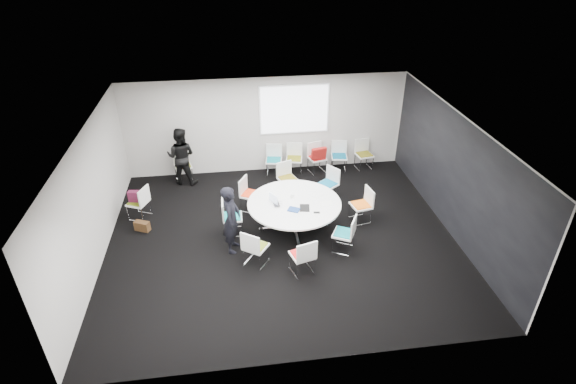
{
  "coord_description": "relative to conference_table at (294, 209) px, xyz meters",
  "views": [
    {
      "loc": [
        -1.01,
        -8.46,
        6.34
      ],
      "look_at": [
        0.2,
        0.4,
        1.0
      ],
      "focal_mm": 28.0,
      "sensor_mm": 36.0,
      "label": 1
    }
  ],
  "objects": [
    {
      "name": "papers_front",
      "position": [
        0.73,
        -0.14,
        0.19
      ],
      "size": [
        0.31,
        0.23,
        0.0
      ],
      "primitive_type": "cube",
      "rotation": [
        0.0,
        0.0,
        0.05
      ],
      "color": "white",
      "rests_on": "conference_table"
    },
    {
      "name": "chair_ring_c",
      "position": [
        0.06,
        1.67,
        -0.26
      ],
      "size": [
        0.59,
        0.58,
        0.88
      ],
      "rotation": [
        0.0,
        0.0,
        3.51
      ],
      "color": "silver",
      "rests_on": "ground"
    },
    {
      "name": "person_back",
      "position": [
        -2.78,
        2.65,
        0.29
      ],
      "size": [
        0.93,
        0.8,
        1.65
      ],
      "primitive_type": "imported",
      "rotation": [
        0.0,
        0.0,
        2.9
      ],
      "color": "black",
      "rests_on": "ground"
    },
    {
      "name": "room_shell",
      "position": [
        -0.25,
        -0.35,
        0.86
      ],
      "size": [
        8.08,
        7.08,
        2.88
      ],
      "color": "black",
      "rests_on": "ground"
    },
    {
      "name": "chair_back_b",
      "position": [
        0.42,
        2.82,
        -0.26
      ],
      "size": [
        0.53,
        0.52,
        0.88
      ],
      "rotation": [
        0.0,
        0.0,
        2.96
      ],
      "color": "silver",
      "rests_on": "ground"
    },
    {
      "name": "laptop",
      "position": [
        -0.38,
        0.01,
        0.2
      ],
      "size": [
        0.24,
        0.35,
        0.03
      ],
      "primitive_type": "imported",
      "rotation": [
        0.0,
        0.0,
        1.67
      ],
      "color": "#333338",
      "rests_on": "conference_table"
    },
    {
      "name": "chair_spare_left",
      "position": [
        -3.74,
        0.97,
        -0.26
      ],
      "size": [
        0.59,
        0.6,
        0.88
      ],
      "rotation": [
        0.0,
        0.0,
        1.16
      ],
      "color": "silver",
      "rests_on": "ground"
    },
    {
      "name": "notebook_black",
      "position": [
        0.2,
        -0.27,
        0.2
      ],
      "size": [
        0.26,
        0.33,
        0.02
      ],
      "primitive_type": "cube",
      "rotation": [
        0.0,
        0.0,
        -0.16
      ],
      "color": "black",
      "rests_on": "conference_table"
    },
    {
      "name": "chair_ring_e",
      "position": [
        -1.48,
        0.02,
        -0.26
      ],
      "size": [
        0.45,
        0.46,
        0.88
      ],
      "rotation": [
        0.0,
        0.0,
        4.71
      ],
      "color": "silver",
      "rests_on": "ground"
    },
    {
      "name": "chair_person_back",
      "position": [
        -2.78,
        2.82,
        -0.26
      ],
      "size": [
        0.56,
        0.55,
        0.88
      ],
      "rotation": [
        0.0,
        0.0,
        3.4
      ],
      "color": "silver",
      "rests_on": "ground"
    },
    {
      "name": "chair_ring_a",
      "position": [
        1.68,
        0.1,
        -0.26
      ],
      "size": [
        0.53,
        0.53,
        0.88
      ],
      "rotation": [
        0.0,
        0.0,
        1.76
      ],
      "color": "silver",
      "rests_on": "ground"
    },
    {
      "name": "chair_ring_h",
      "position": [
        0.98,
        -0.98,
        -0.26
      ],
      "size": [
        0.61,
        0.62,
        0.88
      ],
      "rotation": [
        0.0,
        0.0,
        7.37
      ],
      "color": "silver",
      "rests_on": "ground"
    },
    {
      "name": "red_jacket",
      "position": [
        1.1,
        2.57,
        0.16
      ],
      "size": [
        0.46,
        0.25,
        0.36
      ],
      "primitive_type": "cube",
      "rotation": [
        0.17,
        0.0,
        0.22
      ],
      "color": "#9E1613",
      "rests_on": "chair_back_c"
    },
    {
      "name": "cup",
      "position": [
        -0.02,
        0.23,
        0.24
      ],
      "size": [
        0.08,
        0.08,
        0.09
      ],
      "primitive_type": "cylinder",
      "color": "white",
      "rests_on": "conference_table"
    },
    {
      "name": "chair_back_e",
      "position": [
        2.53,
        2.82,
        -0.26
      ],
      "size": [
        0.53,
        0.52,
        0.88
      ],
      "rotation": [
        0.0,
        0.0,
        3.32
      ],
      "color": "silver",
      "rests_on": "ground"
    },
    {
      "name": "maroon_bag",
      "position": [
        -3.76,
        0.98,
        0.08
      ],
      "size": [
        0.42,
        0.21,
        0.28
      ],
      "primitive_type": "cube",
      "rotation": [
        0.0,
        0.0,
        -0.17
      ],
      "color": "#571732",
      "rests_on": "chair_spare_left"
    },
    {
      "name": "brown_bag",
      "position": [
        -3.63,
        0.41,
        -0.42
      ],
      "size": [
        0.39,
        0.3,
        0.24
      ],
      "primitive_type": "cube",
      "rotation": [
        0.0,
        0.0,
        -0.43
      ],
      "color": "#412914",
      "rests_on": "ground"
    },
    {
      "name": "phone",
      "position": [
        0.44,
        -0.49,
        0.2
      ],
      "size": [
        0.15,
        0.09,
        0.01
      ],
      "primitive_type": "cube",
      "rotation": [
        0.0,
        0.0,
        -0.16
      ],
      "color": "black",
      "rests_on": "conference_table"
    },
    {
      "name": "person_main",
      "position": [
        -1.48,
        -0.61,
        0.27
      ],
      "size": [
        0.51,
        0.66,
        1.61
      ],
      "primitive_type": "imported",
      "rotation": [
        0.0,
        0.0,
        1.34
      ],
      "color": "black",
      "rests_on": "ground"
    },
    {
      "name": "chair_back_d",
      "position": [
        1.76,
        2.8,
        -0.26
      ],
      "size": [
        0.52,
        0.51,
        0.88
      ],
      "rotation": [
        0.0,
        0.0,
        2.98
      ],
      "color": "silver",
      "rests_on": "ground"
    },
    {
      "name": "chair_ring_f",
      "position": [
        -1.01,
        -1.19,
        -0.26
      ],
      "size": [
        0.63,
        0.63,
        0.88
      ],
      "rotation": [
        0.0,
        0.0,
        5.67
      ],
      "color": "silver",
      "rests_on": "ground"
    },
    {
      "name": "laptop_lid",
      "position": [
        -0.49,
        0.04,
        0.32
      ],
      "size": [
        0.17,
        0.26,
        0.22
      ],
      "primitive_type": "cube",
      "rotation": [
        0.0,
        0.0,
        2.14
      ],
      "color": "silver",
      "rests_on": "conference_table"
    },
    {
      "name": "chair_ring_b",
      "position": [
        1.08,
        1.23,
        -0.26
      ],
      "size": [
        0.63,
        0.64,
        0.88
      ],
      "rotation": [
        0.0,
        0.0,
        2.2
      ],
      "color": "silver",
      "rests_on": "ground"
    },
    {
      "name": "papers_right",
      "position": [
        0.61,
        0.28,
        0.19
      ],
      "size": [
        0.36,
        0.36,
        0.0
      ],
      "primitive_type": "cube",
      "rotation": [
        0.0,
        0.0,
        0.73
      ],
      "color": "silver",
      "rests_on": "conference_table"
    },
    {
      "name": "chair_back_c",
      "position": [
        1.09,
        2.8,
        -0.26
      ],
      "size": [
        0.57,
        0.56,
        0.88
      ],
      "rotation": [
        0.0,
        0.0,
        3.42
      ],
      "color": "silver",
      "rests_on": "ground"
    },
    {
      "name": "chair_back_a",
      "position": [
        -0.18,
        2.82,
        -0.26
      ],
      "size": [
        0.53,
        0.52,
        0.88
      ],
      "rotation": [
        0.0,
        0.0,
        2.98
      ],
      "color": "silver",
      "rests_on": "ground"
    },
    {
      "name": "conference_table",
      "position": [
        0.0,
        0.0,
        0.0
      ],
      "size": [
        2.21,
        2.21,
        0.73
      ],
      "color": "silver",
      "rests_on": "ground"
    },
    {
      "name": "chair_ring_g",
      "position": [
        -0.06,
        -1.61,
        -0.26
      ],
      "size": [
        0.57,
        0.56,
        0.88
      ],
      "rotation": [
        0.0,
        0.0,
        6.57
      ],
      "color": "silver",
      "rests_on": "ground"
    },
    {
      "name": "chair_ring_d",
      "position": [
        -0.98,
        0.98,
        -0.26
      ],
      "size": [
        0.61,
        0.62,
        0.88
      ],
      "rotation": [
        0.0,
        0.0,
        4.23
      ],
      "color": "silver",
      "rests_on": "ground"
    },
    {
      "name": "tablet_folio",
      "position": [
        -0.06,
        -0.32,
        0.2
      ],
      "size": [
        0.32,
        0.3,
        0.03
      ],
      "primitive_type": "cube",
      "rotation": [
        0.0,
        0.0,
        -0.48
      ],
      "color": "navy",
      "rests_on": "conference_table"
    },
    {
      "name": "projection_screen",
      "position": [
        0.46,
        3.11,
        1.31
      ],
      "size": [
        1.9,
        0.03,
        1.35
      ],
      "primitive_type": "cube",
      "color": "white",
      "rests_on": "room_shell"
    }
  ]
}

